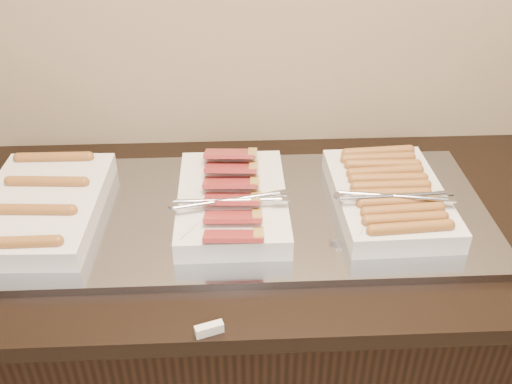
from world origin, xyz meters
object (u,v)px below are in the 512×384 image
counter (229,344)px  dish_center (232,200)px  dish_right (389,195)px  warming_tray (234,213)px  dish_left (42,206)px

counter → dish_center: dish_center is taller
dish_center → counter: bearing=169.2°
counter → dish_right: (0.39, -0.00, 0.50)m
counter → warming_tray: bearing=0.0°
counter → dish_center: (0.02, -0.00, 0.50)m
dish_left → dish_center: size_ratio=1.02×
counter → dish_left: dish_left is taller
warming_tray → dish_left: bearing=180.0°
dish_right → counter: bearing=178.1°
dish_center → warming_tray: bearing=42.3°
counter → dish_right: 0.64m
warming_tray → counter: bearing=180.0°
dish_center → dish_left: bearing=179.5°
dish_left → dish_right: size_ratio=1.06×
warming_tray → dish_right: 0.37m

